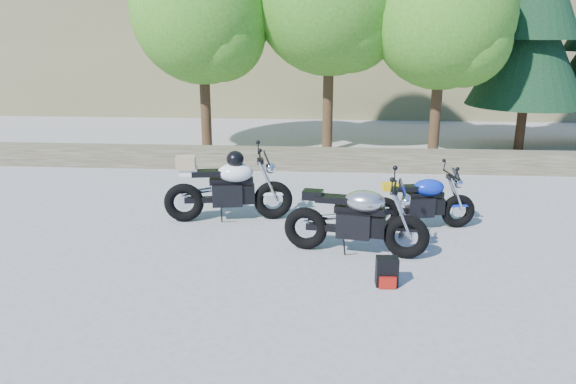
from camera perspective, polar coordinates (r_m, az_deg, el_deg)
The scene contains 9 objects.
ground at distance 8.54m, azimuth -1.85°, elevation -6.72°, with size 90.00×90.00×0.00m, color gray.
stone_wall at distance 13.68m, azimuth 0.57°, elevation 3.39°, with size 22.00×0.55×0.50m, color #47412F.
tree_decid_left at distance 15.28m, azimuth -8.40°, elevation 17.39°, with size 3.67×3.67×5.62m.
tree_decid_right at distance 15.00m, azimuth 15.88°, elevation 16.46°, with size 3.54×3.54×5.41m.
conifer_near at distance 16.87m, azimuth 23.74°, elevation 16.30°, with size 3.17×3.17×7.06m.
silver_bike at distance 8.57m, azimuth 6.97°, elevation -2.85°, with size 2.22×0.71×1.12m.
white_bike at distance 10.01m, azimuth -6.14°, elevation 0.54°, with size 2.29×0.75×1.27m.
blue_bike at distance 9.84m, azimuth 13.47°, elevation -1.06°, with size 1.92×0.64×0.97m.
backpack at distance 7.73m, azimuth 10.01°, elevation -8.02°, with size 0.30×0.26×0.40m.
Camera 1 is at (0.86, -7.79, 3.38)m, focal length 35.00 mm.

